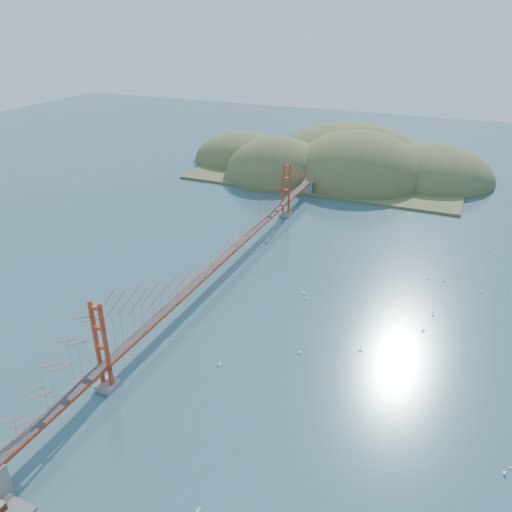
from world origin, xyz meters
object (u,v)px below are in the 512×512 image
at_px(sailboat_2, 361,350).
at_px(sailboat_0, 220,363).
at_px(sailboat_1, 307,297).
at_px(bridge, 222,237).

relative_size(sailboat_2, sailboat_0, 1.01).
bearing_deg(sailboat_0, sailboat_1, 75.56).
bearing_deg(sailboat_2, bridge, 156.23).
bearing_deg(sailboat_2, sailboat_0, -147.99).
bearing_deg(sailboat_0, bridge, 115.64).
bearing_deg(sailboat_0, sailboat_2, 32.01).
bearing_deg(bridge, sailboat_2, -23.77).
height_order(bridge, sailboat_2, bridge).
distance_m(sailboat_2, sailboat_1, 14.48).
distance_m(sailboat_2, sailboat_0, 18.43).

